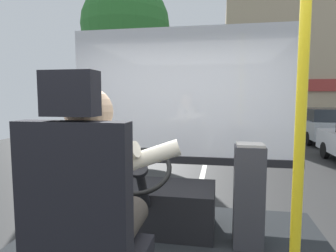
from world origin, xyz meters
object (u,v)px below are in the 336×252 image
bus_driver (96,192)px  parked_car_red (300,118)px  fare_box (249,196)px  handrail_pole (301,115)px  parked_car_silver (324,124)px  steering_console (154,205)px  driver_seat (87,241)px  parked_car_charcoal (276,111)px

bus_driver → parked_car_red: bearing=72.8°
bus_driver → fare_box: bus_driver is taller
handrail_pole → parked_car_silver: bearing=71.5°
fare_box → steering_console: bearing=168.0°
steering_console → handrail_pole: handrail_pole is taller
fare_box → parked_car_silver: (4.05, 10.78, -0.35)m
fare_box → parked_car_silver: bearing=69.4°
parked_car_silver → parked_car_red: (0.25, 4.69, -0.08)m
steering_console → parked_car_red: steering_console is taller
handrail_pole → parked_car_silver: size_ratio=0.52×
driver_seat → steering_console: size_ratio=1.19×
handrail_pole → parked_car_silver: 12.52m
bus_driver → parked_car_charcoal: bus_driver is taller
driver_seat → steering_console: driver_seat is taller
bus_driver → fare_box: 1.36m
steering_console → parked_car_charcoal: (4.84, 21.45, -0.12)m
bus_driver → driver_seat: bearing=-90.0°
parked_car_red → parked_car_charcoal: bearing=92.6°
steering_console → parked_car_red: bearing=71.5°
handrail_pole → parked_car_charcoal: 23.03m
parked_car_charcoal → driver_seat: bearing=-102.0°
bus_driver → handrail_pole: bearing=-1.1°
driver_seat → parked_car_red: driver_seat is taller
steering_console → fare_box: size_ratio=1.31×
parked_car_red → driver_seat: bearing=-107.1°
bus_driver → steering_console: 1.32m
bus_driver → handrail_pole: size_ratio=0.36×
parked_car_red → parked_car_charcoal: parked_car_charcoal is taller
handrail_pole → parked_car_silver: handrail_pole is taller
driver_seat → parked_car_charcoal: driver_seat is taller
steering_console → parked_car_red: 16.13m
bus_driver → parked_car_charcoal: size_ratio=0.18×
bus_driver → parked_car_silver: 12.79m
steering_console → parked_car_charcoal: 21.99m
handrail_pole → parked_car_charcoal: (3.93, 22.67, -1.03)m
parked_car_red → parked_car_charcoal: 6.15m
handrail_pole → steering_console: bearing=126.7°
driver_seat → bus_driver: bearing=90.0°
parked_car_silver → fare_box: bearing=-110.6°
driver_seat → parked_car_charcoal: 23.28m
bus_driver → fare_box: size_ratio=0.96×
handrail_pole → driver_seat: bearing=-173.7°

